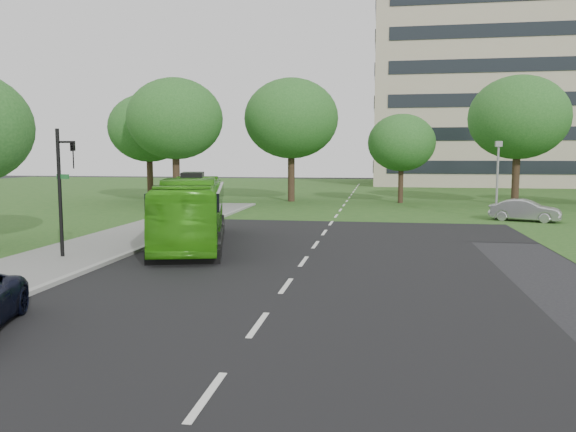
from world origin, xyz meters
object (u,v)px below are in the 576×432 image
object	(u,v)px
tree_park_f	(149,128)
tree_park_b	(291,119)
tree_park_a	(175,119)
tree_park_c	(402,143)
tree_park_d	(518,118)
bus	(192,211)
camera_pole	(498,169)
traffic_light	(63,184)
office_building	(526,91)
sedan	(525,210)

from	to	relation	value
tree_park_f	tree_park_b	bearing A→B (deg)	2.97
tree_park_a	tree_park_c	world-z (taller)	tree_park_a
tree_park_d	bus	bearing A→B (deg)	-129.43
tree_park_a	camera_pole	bearing A→B (deg)	-15.75
tree_park_b	traffic_light	size ratio (longest dim) A/B	2.10
tree_park_b	bus	distance (m)	24.34
office_building	tree_park_f	distance (m)	52.01
bus	traffic_light	size ratio (longest dim) A/B	2.15
bus	camera_pole	bearing A→B (deg)	24.38
tree_park_a	tree_park_f	xyz separation A→B (m)	(-3.86, 3.81, -0.51)
tree_park_b	tree_park_c	size ratio (longest dim) A/B	1.42
tree_park_d	tree_park_b	bearing A→B (deg)	177.99
tree_park_c	traffic_light	size ratio (longest dim) A/B	1.48
bus	traffic_light	distance (m)	5.80
tree_park_b	bus	bearing A→B (deg)	-91.89
office_building	tree_park_b	xyz separation A→B (m)	(-26.68, -32.98, -5.45)
tree_park_b	camera_pole	world-z (taller)	tree_park_b
tree_park_f	camera_pole	size ratio (longest dim) A/B	1.92
tree_park_c	tree_park_f	size ratio (longest dim) A/B	0.79
tree_park_d	bus	distance (m)	30.33
tree_park_d	camera_pole	world-z (taller)	tree_park_d
tree_park_c	bus	xyz separation A→B (m)	(-10.01, -23.63, -3.50)
tree_park_a	camera_pole	xyz separation A→B (m)	(23.39, -6.60, -3.71)
tree_park_d	traffic_light	size ratio (longest dim) A/B	2.05
traffic_light	tree_park_c	bearing A→B (deg)	55.19
tree_park_c	sedan	bearing A→B (deg)	-59.67
camera_pole	bus	bearing A→B (deg)	-154.44
traffic_light	tree_park_a	bearing A→B (deg)	91.45
office_building	traffic_light	size ratio (longest dim) A/B	8.04
tree_park_a	tree_park_c	bearing A→B (deg)	13.82
tree_park_b	bus	world-z (taller)	tree_park_b
office_building	tree_park_b	world-z (taller)	office_building
tree_park_b	tree_park_f	bearing A→B (deg)	-177.03
tree_park_d	traffic_light	world-z (taller)	tree_park_d
bus	sedan	world-z (taller)	bus
tree_park_f	bus	xyz separation A→B (m)	(11.74, -23.04, -4.83)
tree_park_c	tree_park_a	bearing A→B (deg)	-166.18
tree_park_b	sedan	distance (m)	21.15
tree_park_b	camera_pole	bearing A→B (deg)	-36.90
tree_park_f	traffic_light	distance (m)	28.83
tree_park_c	office_building	bearing A→B (deg)	62.16
tree_park_c	bus	size ratio (longest dim) A/B	0.69
office_building	sedan	world-z (taller)	office_building
tree_park_a	traffic_light	world-z (taller)	tree_park_a
tree_park_a	sedan	bearing A→B (deg)	-16.83
tree_park_b	traffic_light	xyz separation A→B (m)	(-4.30, -28.07, -4.12)
sedan	tree_park_d	bearing A→B (deg)	10.41
office_building	tree_park_c	xyz separation A→B (m)	(-17.45, -33.03, -7.51)
office_building	camera_pole	bearing A→B (deg)	-105.19
office_building	camera_pole	distance (m)	46.58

